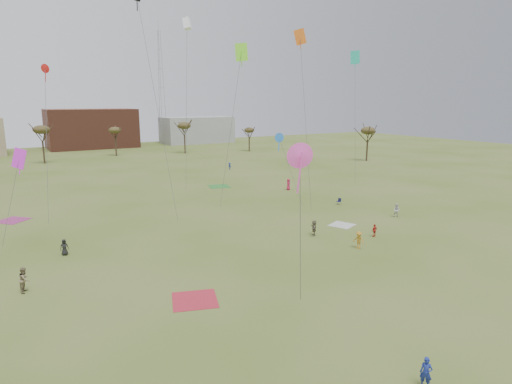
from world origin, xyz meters
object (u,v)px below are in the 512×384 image
radio_tower (161,87)px  spectator_fore_a (375,230)px  flyer_near_right (426,373)px  camp_chair_right (339,203)px

radio_tower → spectator_fore_a: bearing=-98.6°
flyer_near_right → radio_tower: bearing=137.3°
spectator_fore_a → radio_tower: (17.66, 117.27, 18.51)m
spectator_fore_a → radio_tower: bearing=-101.9°
flyer_near_right → camp_chair_right: 40.07m
spectator_fore_a → flyer_near_right: bearing=46.0°
radio_tower → camp_chair_right: bearing=-95.9°
flyer_near_right → radio_tower: (34.21, 136.54, 18.38)m
spectator_fore_a → camp_chair_right: size_ratio=1.60×
spectator_fore_a → camp_chair_right: 14.93m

